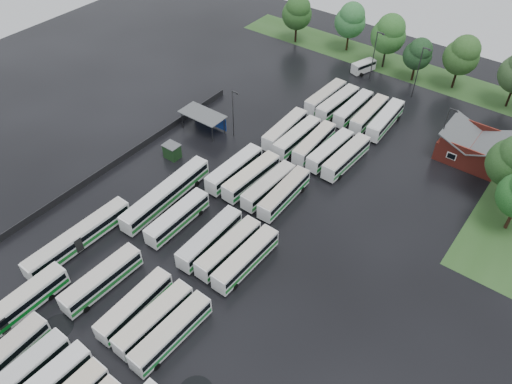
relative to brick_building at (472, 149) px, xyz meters
The scene contains 46 objects.
ground 49.08m from the brick_building, 119.30° to the right, with size 160.00×160.00×0.00m, color black.
brick_building is the anchor object (origin of this frame).
wash_shed 46.14m from the brick_building, 153.27° to the right, with size 8.20×4.20×3.58m.
utility_hut 50.26m from the brick_building, 143.11° to the right, with size 2.70×2.20×2.62m.
grass_strip_north 31.19m from the brick_building, 134.96° to the left, with size 80.00×10.00×0.01m, color #294D1E.
west_fence 57.83m from the brick_building, 143.04° to the right, with size 0.10×50.00×1.20m, color #2D2D30.
bus_r0c0 74.72m from the brick_building, 112.46° to the right, with size 2.94×11.37×3.14m.
bus_r0c1 73.30m from the brick_building, 110.04° to the right, with size 2.49×11.14×3.09m.
bus_r1c0 61.98m from the brick_building, 117.10° to the right, with size 2.75×11.51×3.19m.
bus_r1c2 59.52m from the brick_building, 111.70° to the right, with size 2.56×10.97×3.04m.
bus_r1c3 58.30m from the brick_building, 108.74° to the right, with size 2.63×11.10×3.07m.
bus_r1c4 57.51m from the brick_building, 105.90° to the right, with size 2.66×11.37×3.15m.
bus_r2c0 50.01m from the brick_building, 124.43° to the right, with size 2.46×11.16×3.10m.
bus_r2c2 46.93m from the brick_building, 117.78° to the right, with size 2.67×11.51×3.19m.
bus_r2c3 45.32m from the brick_building, 114.37° to the right, with size 2.65×11.23×3.11m.
bus_r2c4 44.21m from the brick_building, 110.75° to the right, with size 2.60×11.41×3.17m.
bus_r3c0 39.92m from the brick_building, 135.62° to the right, with size 2.69×11.54×3.20m.
bus_r3c1 37.48m from the brick_building, 132.33° to the right, with size 2.97×11.52×3.18m.
bus_r3c2 35.32m from the brick_building, 128.18° to the right, with size 2.71×10.97×3.03m.
bus_r3c3 33.59m from the brick_building, 124.29° to the right, with size 2.70×11.23×3.11m.
bus_r4c0 31.56m from the brick_building, 153.57° to the right, with size 2.85×11.40×3.15m.
bus_r4c1 29.24m from the brick_building, 149.85° to the right, with size 2.56×11.25×3.12m.
bus_r4c2 26.27m from the brick_building, 147.28° to the right, with size 2.75×11.02×3.04m.
bus_r4c3 23.70m from the brick_building, 142.81° to the right, with size 2.85×11.02×3.04m.
bus_r4c4 21.33m from the brick_building, 137.71° to the right, with size 2.82×11.44×3.16m.
bus_r5c0 28.22m from the brick_building, behind, with size 2.73×11.14×3.08m.
bus_r5c1 25.25m from the brick_building, behind, with size 2.95×11.35×3.13m.
bus_r5c2 22.01m from the brick_building, behind, with size 2.40×11.04×3.07m.
bus_r5c3 18.74m from the brick_building, behind, with size 2.62×11.19×3.10m.
bus_r5c4 15.55m from the brick_building, behind, with size 2.99×11.62×3.21m.
artic_bus_west_a 73.74m from the brick_building, 116.83° to the right, with size 2.41×16.82×3.12m.
artic_bus_west_b 50.90m from the brick_building, 130.54° to the right, with size 2.99×17.26×3.19m.
artic_bus_west_c 63.81m from the brick_building, 124.83° to the right, with size 2.70×16.50×3.05m.
minibus 32.26m from the brick_building, 151.64° to the left, with size 3.59×5.70×2.34m.
tree_north_0 51.13m from the brick_building, 159.04° to the left, with size 6.73×6.73×11.14m.
tree_north_1 42.33m from the brick_building, 148.77° to the left, with size 6.78×6.78×11.22m.
tree_north_2 33.03m from the brick_building, 142.70° to the left, with size 7.19×7.19×11.91m.
tree_north_3 26.29m from the brick_building, 135.31° to the left, with size 5.71×5.71×9.46m.
tree_north_4 23.70m from the brick_building, 117.50° to the left, with size 6.90×6.90×11.43m.
lamp_post_ne 6.39m from the brick_building, 152.24° to the right, with size 1.45×0.28×9.39m.
lamp_post_nw 40.63m from the brick_building, 151.79° to the right, with size 1.43×0.28×9.27m.
lamp_post_back_w 29.02m from the brick_building, 152.70° to the left, with size 1.62×0.32×10.53m.
lamp_post_back_e 20.42m from the brick_building, 142.00° to the left, with size 1.63×0.32×10.60m.
puddle_0 68.57m from the brick_building, 114.27° to the right, with size 3.85×3.85×0.01m, color black.
puddle_2 52.19m from the brick_building, 131.17° to the right, with size 5.85×5.85×0.01m, color black.
puddle_3 46.81m from the brick_building, 111.36° to the right, with size 3.64×3.64×0.01m, color black.
Camera 1 is at (35.15, -31.75, 53.07)m, focal length 35.00 mm.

